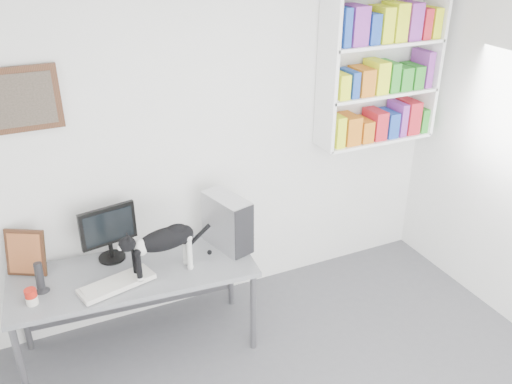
% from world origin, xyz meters
% --- Properties ---
extents(room, '(4.01, 4.01, 2.70)m').
position_xyz_m(room, '(0.00, 0.00, 1.35)').
color(room, '#545459').
rests_on(room, ground).
extents(bookshelf, '(1.03, 0.28, 1.24)m').
position_xyz_m(bookshelf, '(1.40, 1.85, 1.85)').
color(bookshelf, white).
rests_on(bookshelf, room).
extents(wall_art, '(0.52, 0.04, 0.42)m').
position_xyz_m(wall_art, '(-1.30, 1.97, 1.90)').
color(wall_art, '#4C2618').
rests_on(wall_art, room).
extents(desk, '(1.74, 0.80, 0.70)m').
position_xyz_m(desk, '(-0.78, 1.57, 0.35)').
color(desk, gray).
rests_on(desk, room).
extents(monitor, '(0.43, 0.26, 0.43)m').
position_xyz_m(monitor, '(-0.89, 1.79, 0.92)').
color(monitor, black).
rests_on(monitor, desk).
extents(keyboard, '(0.53, 0.30, 0.04)m').
position_xyz_m(keyboard, '(-0.92, 1.44, 0.72)').
color(keyboard, beige).
rests_on(keyboard, desk).
extents(pc_tower, '(0.28, 0.44, 0.41)m').
position_xyz_m(pc_tower, '(-0.05, 1.61, 0.91)').
color(pc_tower, '#B9B9BE').
rests_on(pc_tower, desk).
extents(speaker, '(0.12, 0.12, 0.22)m').
position_xyz_m(speaker, '(-1.39, 1.60, 0.82)').
color(speaker, black).
rests_on(speaker, desk).
extents(leaning_print, '(0.30, 0.23, 0.34)m').
position_xyz_m(leaning_print, '(-1.45, 1.85, 0.88)').
color(leaning_print, '#4C2618').
rests_on(leaning_print, desk).
extents(soup_can, '(0.09, 0.09, 0.11)m').
position_xyz_m(soup_can, '(-1.46, 1.48, 0.76)').
color(soup_can, red).
rests_on(soup_can, desk).
extents(cat, '(0.61, 0.22, 0.37)m').
position_xyz_m(cat, '(-0.58, 1.45, 0.89)').
color(cat, black).
rests_on(cat, desk).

